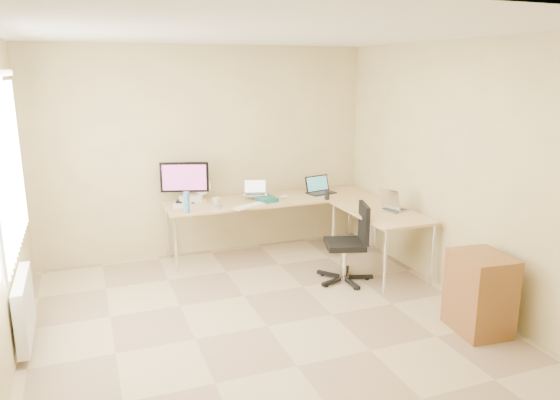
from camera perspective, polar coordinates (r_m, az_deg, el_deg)
name	(u,v)px	position (r m, az deg, el deg)	size (l,w,h in m)	color
floor	(267,326)	(5.00, -1.42, -13.52)	(4.50, 4.50, 0.00)	tan
ceiling	(265,32)	(4.45, -1.64, 17.74)	(4.50, 4.50, 0.00)	white
wall_back	(206,152)	(6.68, -7.99, 5.16)	(4.50, 4.50, 0.00)	#DCC382
wall_front	(423,287)	(2.63, 15.24, -9.06)	(4.50, 4.50, 0.00)	#DCC382
wall_right	(463,173)	(5.59, 19.24, 2.81)	(4.50, 4.50, 0.00)	#DCC382
desk_main	(272,226)	(6.71, -0.89, -2.86)	(2.65, 0.70, 0.73)	tan
desk_return	(380,241)	(6.26, 10.74, -4.37)	(0.70, 1.30, 0.73)	tan
monitor	(185,182)	(6.48, -10.28, 1.91)	(0.58, 0.19, 0.50)	black
book_stack	(266,199)	(6.50, -1.58, 0.15)	(0.22, 0.29, 0.05)	#1B5956
laptop_center	(255,188)	(6.56, -2.71, 1.33)	(0.29, 0.22, 0.19)	#A7A7A7
laptop_black	(321,185)	(6.88, 4.47, 1.64)	(0.36, 0.26, 0.23)	black
keyboard	(249,206)	(6.21, -3.39, -0.67)	(0.42, 0.12, 0.02)	white
mouse	(284,197)	(6.63, 0.42, 0.37)	(0.11, 0.07, 0.04)	white
mug	(216,201)	(6.37, -6.94, -0.09)	(0.09, 0.09, 0.08)	silver
cd_stack	(218,207)	(6.18, -6.71, -0.80)	(0.11, 0.11, 0.03)	silver
water_bottle	(187,202)	(6.03, -10.08, -0.24)	(0.07, 0.07, 0.24)	teal
papers	(181,205)	(6.38, -10.63, -0.56)	(0.19, 0.27, 0.01)	white
white_box	(190,199)	(6.52, -9.69, 0.14)	(0.23, 0.16, 0.08)	silver
desk_fan	(201,190)	(6.54, -8.52, 1.10)	(0.22, 0.22, 0.28)	white
black_cup	(327,195)	(6.57, 5.13, 0.50)	(0.06, 0.06, 0.11)	black
laptop_return	(395,201)	(6.17, 12.35, -0.12)	(0.26, 0.33, 0.22)	silver
office_chair	(345,238)	(5.86, 7.05, -4.12)	(0.54, 0.54, 0.89)	black
cabinet	(480,293)	(5.11, 20.84, -9.42)	(0.42, 0.53, 0.73)	brown
radiator	(24,308)	(5.02, -25.97, -10.50)	(0.09, 0.80, 0.55)	white
window	(4,168)	(4.68, -27.77, 3.05)	(0.10, 1.80, 1.40)	white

